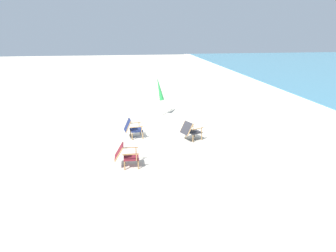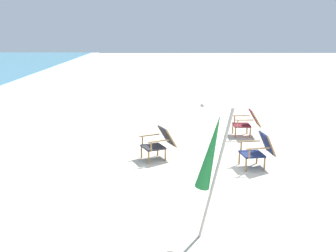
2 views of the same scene
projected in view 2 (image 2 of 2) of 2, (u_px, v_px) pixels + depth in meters
ground_plane at (209, 172)px, 8.74m from camera, size 80.00×80.00×0.00m
beach_chair_back_right at (259, 149)px, 8.94m from camera, size 0.67×0.79×0.80m
beach_chair_front_right at (160, 142)px, 9.50m from camera, size 0.84×0.93×0.78m
beach_chair_front_left at (248, 122)px, 11.53m from camera, size 0.60×0.77×0.78m
umbrella_furled_green at (211, 153)px, 5.66m from camera, size 0.37×0.56×2.09m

